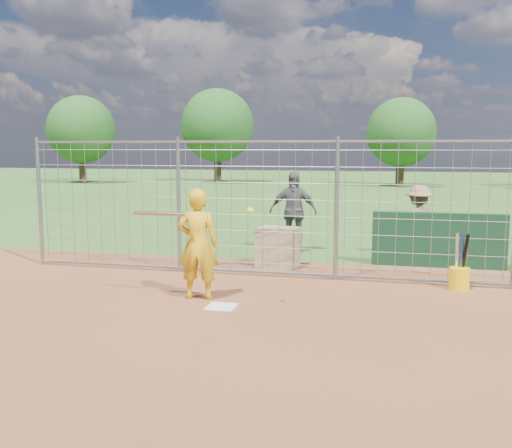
% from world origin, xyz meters
% --- Properties ---
extents(ground, '(100.00, 100.00, 0.00)m').
position_xyz_m(ground, '(0.00, 0.00, 0.00)').
color(ground, '#2D591E').
rests_on(ground, ground).
extents(infield_dirt, '(18.00, 18.00, 0.00)m').
position_xyz_m(infield_dirt, '(0.00, -3.00, 0.01)').
color(infield_dirt, brown).
rests_on(infield_dirt, ground).
extents(home_plate, '(0.43, 0.43, 0.02)m').
position_xyz_m(home_plate, '(0.00, -0.20, 0.01)').
color(home_plate, silver).
rests_on(home_plate, ground).
extents(dugout_wall, '(2.60, 0.20, 1.10)m').
position_xyz_m(dugout_wall, '(3.40, 3.60, 0.55)').
color(dugout_wall, '#11381E').
rests_on(dugout_wall, ground).
extents(batter, '(0.70, 0.50, 1.77)m').
position_xyz_m(batter, '(-0.50, 0.19, 0.89)').
color(batter, gold).
rests_on(batter, ground).
extents(bystander_b, '(1.10, 0.46, 1.86)m').
position_xyz_m(bystander_b, '(0.27, 4.65, 0.93)').
color(bystander_b, '#505055').
rests_on(bystander_b, ground).
extents(bystander_c, '(1.19, 1.03, 1.59)m').
position_xyz_m(bystander_c, '(3.04, 4.47, 0.80)').
color(bystander_c, '#8B6A4C').
rests_on(bystander_c, ground).
extents(equipment_bin, '(0.87, 0.65, 0.80)m').
position_xyz_m(equipment_bin, '(0.26, 2.90, 0.40)').
color(equipment_bin, tan).
rests_on(equipment_bin, ground).
extents(equipment_in_play, '(1.99, 0.31, 0.19)m').
position_xyz_m(equipment_in_play, '(-0.68, -0.08, 1.40)').
color(equipment_in_play, silver).
rests_on(equipment_in_play, ground).
extents(bucket_with_bats, '(0.34, 0.37, 0.97)m').
position_xyz_m(bucket_with_bats, '(3.62, 1.76, 0.25)').
color(bucket_with_bats, yellow).
rests_on(bucket_with_bats, ground).
extents(backstop_fence, '(9.08, 0.08, 2.60)m').
position_xyz_m(backstop_fence, '(0.00, 2.00, 1.26)').
color(backstop_fence, gray).
rests_on(backstop_fence, ground).
extents(tree_line, '(44.66, 6.72, 6.48)m').
position_xyz_m(tree_line, '(3.13, 28.13, 3.71)').
color(tree_line, '#3F2B19').
rests_on(tree_line, ground).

